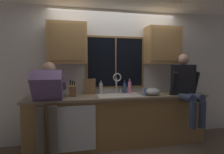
# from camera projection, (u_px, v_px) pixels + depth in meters

# --- Properties ---
(back_wall) EXTENTS (5.63, 0.12, 2.55)m
(back_wall) POSITION_uv_depth(u_px,v_px,m) (114.00, 75.00, 3.68)
(back_wall) COLOR silver
(back_wall) RESTS_ON floor
(ceiling_downlight_right) EXTENTS (0.14, 0.14, 0.01)m
(ceiling_downlight_right) POSITION_uv_depth(u_px,v_px,m) (178.00, 3.00, 3.15)
(ceiling_downlight_right) COLOR #FFEAB2
(window_glass) EXTENTS (1.10, 0.02, 0.95)m
(window_glass) POSITION_uv_depth(u_px,v_px,m) (116.00, 62.00, 3.59)
(window_glass) COLOR black
(window_frame_top) EXTENTS (1.17, 0.02, 0.04)m
(window_frame_top) POSITION_uv_depth(u_px,v_px,m) (116.00, 37.00, 3.55)
(window_frame_top) COLOR olive
(window_frame_bottom) EXTENTS (1.17, 0.02, 0.04)m
(window_frame_bottom) POSITION_uv_depth(u_px,v_px,m) (116.00, 87.00, 3.62)
(window_frame_bottom) COLOR olive
(window_frame_left) EXTENTS (0.03, 0.02, 0.95)m
(window_frame_left) POSITION_uv_depth(u_px,v_px,m) (87.00, 62.00, 3.46)
(window_frame_left) COLOR olive
(window_frame_right) EXTENTS (0.03, 0.02, 0.95)m
(window_frame_right) POSITION_uv_depth(u_px,v_px,m) (143.00, 62.00, 3.71)
(window_frame_right) COLOR olive
(window_mullion_center) EXTENTS (0.02, 0.02, 0.95)m
(window_mullion_center) POSITION_uv_depth(u_px,v_px,m) (116.00, 62.00, 3.58)
(window_mullion_center) COLOR olive
(lower_cabinet_run) EXTENTS (3.23, 0.58, 0.88)m
(lower_cabinet_run) POSITION_uv_depth(u_px,v_px,m) (119.00, 121.00, 3.39)
(lower_cabinet_run) COLOR #A07744
(lower_cabinet_run) RESTS_ON floor
(countertop) EXTENTS (3.29, 0.62, 0.04)m
(countertop) POSITION_uv_depth(u_px,v_px,m) (119.00, 96.00, 3.34)
(countertop) COLOR gray
(countertop) RESTS_ON lower_cabinet_run
(dishwasher_front) EXTENTS (0.60, 0.02, 0.74)m
(dishwasher_front) POSITION_uv_depth(u_px,v_px,m) (77.00, 129.00, 2.92)
(dishwasher_front) COLOR white
(upper_cabinet_left) EXTENTS (0.67, 0.36, 0.72)m
(upper_cabinet_left) POSITION_uv_depth(u_px,v_px,m) (67.00, 43.00, 3.22)
(upper_cabinet_left) COLOR #B2844C
(upper_cabinet_right) EXTENTS (0.67, 0.36, 0.72)m
(upper_cabinet_right) POSITION_uv_depth(u_px,v_px,m) (163.00, 45.00, 3.61)
(upper_cabinet_right) COLOR #B2844C
(sink) EXTENTS (0.80, 0.46, 0.21)m
(sink) POSITION_uv_depth(u_px,v_px,m) (119.00, 100.00, 3.36)
(sink) COLOR white
(sink) RESTS_ON lower_cabinet_run
(faucet) EXTENTS (0.18, 0.09, 0.40)m
(faucet) POSITION_uv_depth(u_px,v_px,m) (117.00, 81.00, 3.51)
(faucet) COLOR silver
(faucet) RESTS_ON countertop
(person_standing) EXTENTS (0.53, 0.70, 1.53)m
(person_standing) POSITION_uv_depth(u_px,v_px,m) (48.00, 99.00, 2.80)
(person_standing) COLOR #595147
(person_standing) RESTS_ON floor
(person_sitting_on_counter) EXTENTS (0.54, 0.63, 1.26)m
(person_sitting_on_counter) POSITION_uv_depth(u_px,v_px,m) (186.00, 85.00, 3.33)
(person_sitting_on_counter) COLOR #384260
(person_sitting_on_counter) RESTS_ON countertop
(knife_block) EXTENTS (0.12, 0.18, 0.32)m
(knife_block) POSITION_uv_depth(u_px,v_px,m) (73.00, 90.00, 3.19)
(knife_block) COLOR olive
(knife_block) RESTS_ON countertop
(cutting_board) EXTENTS (0.22, 0.08, 0.30)m
(cutting_board) POSITION_uv_depth(u_px,v_px,m) (90.00, 86.00, 3.44)
(cutting_board) COLOR #997047
(cutting_board) RESTS_ON countertop
(mixing_bowl) EXTENTS (0.27, 0.27, 0.14)m
(mixing_bowl) POSITION_uv_depth(u_px,v_px,m) (152.00, 92.00, 3.36)
(mixing_bowl) COLOR #B7B7BC
(mixing_bowl) RESTS_ON countertop
(soap_dispenser) EXTENTS (0.06, 0.07, 0.19)m
(soap_dispenser) POSITION_uv_depth(u_px,v_px,m) (144.00, 91.00, 3.33)
(soap_dispenser) COLOR #668CCC
(soap_dispenser) RESTS_ON countertop
(bottle_green_glass) EXTENTS (0.08, 0.08, 0.27)m
(bottle_green_glass) POSITION_uv_depth(u_px,v_px,m) (101.00, 88.00, 3.50)
(bottle_green_glass) COLOR #B7B7BC
(bottle_green_glass) RESTS_ON countertop
(bottle_tall_clear) EXTENTS (0.07, 0.07, 0.29)m
(bottle_tall_clear) POSITION_uv_depth(u_px,v_px,m) (130.00, 87.00, 3.56)
(bottle_tall_clear) COLOR pink
(bottle_tall_clear) RESTS_ON countertop
(bottle_amber_small) EXTENTS (0.07, 0.07, 0.26)m
(bottle_amber_small) POSITION_uv_depth(u_px,v_px,m) (125.00, 88.00, 3.57)
(bottle_amber_small) COLOR #334C8C
(bottle_amber_small) RESTS_ON countertop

